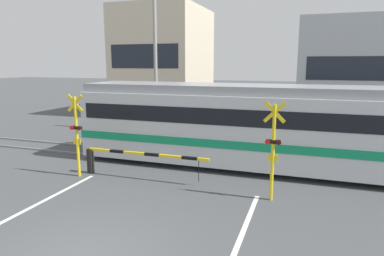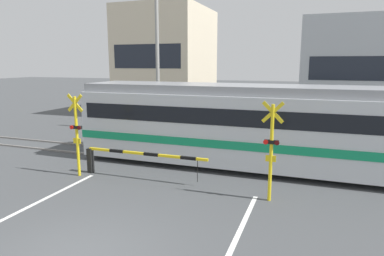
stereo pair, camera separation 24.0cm
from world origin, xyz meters
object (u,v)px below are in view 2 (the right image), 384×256
object	(u,v)px
crossing_signal_left	(77,131)
commuter_train	(258,124)
pedestrian	(217,117)
crossing_signal_right	(271,147)
crossing_barrier_near	(124,157)
crossing_barrier_far	(251,134)

from	to	relation	value
crossing_signal_left	commuter_train	bearing A→B (deg)	28.38
commuter_train	crossing_signal_left	distance (m)	7.16
commuter_train	pedestrian	bearing A→B (deg)	118.90
crossing_signal_right	pedestrian	size ratio (longest dim) A/B	1.81
crossing_barrier_near	crossing_barrier_far	world-z (taller)	same
crossing_signal_left	crossing_signal_right	distance (m)	7.24
crossing_barrier_near	crossing_barrier_far	distance (m)	6.96
crossing_signal_right	pedestrian	world-z (taller)	crossing_signal_right
commuter_train	crossing_barrier_near	size ratio (longest dim) A/B	3.03
crossing_barrier_far	crossing_signal_left	bearing A→B (deg)	-131.33
crossing_signal_left	crossing_signal_right	xyz separation A→B (m)	(7.24, 0.00, 0.00)
crossing_signal_left	pedestrian	bearing A→B (deg)	74.49
crossing_barrier_near	crossing_signal_left	world-z (taller)	crossing_signal_left
commuter_train	crossing_barrier_near	xyz separation A→B (m)	(-4.59, -2.94, -1.04)
crossing_barrier_near	crossing_barrier_far	size ratio (longest dim) A/B	1.00
crossing_signal_right	pedestrian	xyz separation A→B (m)	(-4.51, 9.85, -0.73)
crossing_barrier_far	commuter_train	bearing A→B (deg)	-75.12
crossing_barrier_far	pedestrian	world-z (taller)	pedestrian
pedestrian	crossing_barrier_far	bearing A→B (deg)	-51.90
commuter_train	crossing_barrier_far	distance (m)	3.16
crossing_signal_left	pedestrian	size ratio (longest dim) A/B	1.81
commuter_train	crossing_barrier_far	xyz separation A→B (m)	(-0.77, 2.89, -1.04)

